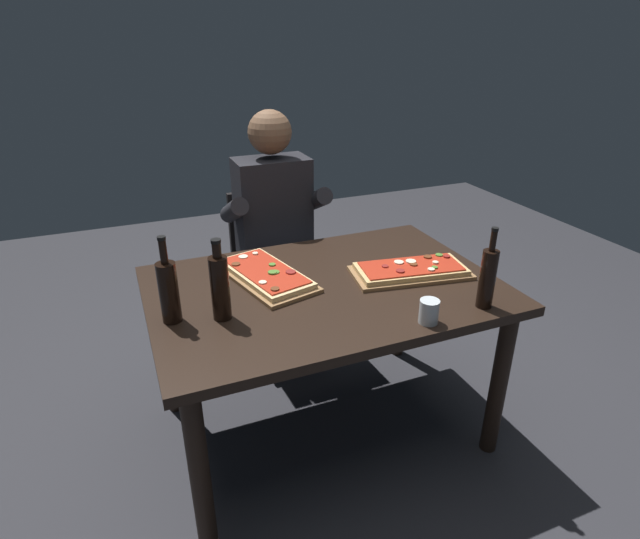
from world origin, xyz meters
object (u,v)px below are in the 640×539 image
at_px(tumbler_near_camera, 429,313).
at_px(seated_diner, 276,226).
at_px(vinegar_bottle_green, 220,286).
at_px(oil_bottle_amber, 488,277).
at_px(diner_chair, 271,261).
at_px(dining_table, 325,306).
at_px(pizza_rectangular_front, 411,270).
at_px(pizza_rectangular_left, 265,274).
at_px(wine_bottle_dark, 169,290).

distance_m(tumbler_near_camera, seated_diner, 1.16).
bearing_deg(seated_diner, vinegar_bottle_green, -119.61).
distance_m(oil_bottle_amber, vinegar_bottle_green, 0.97).
relative_size(vinegar_bottle_green, diner_chair, 0.35).
xyz_separation_m(dining_table, pizza_rectangular_front, (0.38, -0.05, 0.12)).
bearing_deg(oil_bottle_amber, dining_table, 141.53).
distance_m(pizza_rectangular_left, oil_bottle_amber, 0.88).
bearing_deg(oil_bottle_amber, vinegar_bottle_green, 162.60).
height_order(pizza_rectangular_front, wine_bottle_dark, wine_bottle_dark).
bearing_deg(diner_chair, vinegar_bottle_green, -116.41).
height_order(vinegar_bottle_green, seated_diner, seated_diner).
height_order(pizza_rectangular_front, diner_chair, diner_chair).
height_order(tumbler_near_camera, diner_chair, diner_chair).
distance_m(tumbler_near_camera, diner_chair, 1.31).
bearing_deg(tumbler_near_camera, seated_diner, 99.79).
distance_m(pizza_rectangular_front, wine_bottle_dark, 0.99).
height_order(dining_table, diner_chair, diner_chair).
xyz_separation_m(oil_bottle_amber, tumbler_near_camera, (-0.26, -0.02, -0.08)).
bearing_deg(pizza_rectangular_left, seated_diner, 68.02).
relative_size(pizza_rectangular_front, diner_chair, 0.60).
relative_size(wine_bottle_dark, vinegar_bottle_green, 1.06).
bearing_deg(pizza_rectangular_front, pizza_rectangular_left, 161.31).
height_order(dining_table, wine_bottle_dark, wine_bottle_dark).
height_order(pizza_rectangular_front, oil_bottle_amber, oil_bottle_amber).
bearing_deg(dining_table, tumbler_near_camera, -60.62).
xyz_separation_m(oil_bottle_amber, diner_chair, (-0.45, 1.24, -0.38)).
height_order(dining_table, vinegar_bottle_green, vinegar_bottle_green).
bearing_deg(diner_chair, wine_bottle_dark, -125.44).
bearing_deg(dining_table, wine_bottle_dark, -175.61).
height_order(dining_table, seated_diner, seated_diner).
height_order(wine_bottle_dark, diner_chair, wine_bottle_dark).
bearing_deg(vinegar_bottle_green, diner_chair, 63.59).
xyz_separation_m(pizza_rectangular_front, tumbler_near_camera, (-0.15, -0.36, 0.02)).
distance_m(wine_bottle_dark, vinegar_bottle_green, 0.18).
bearing_deg(vinegar_bottle_green, oil_bottle_amber, -17.40).
bearing_deg(diner_chair, tumbler_near_camera, -81.13).
height_order(pizza_rectangular_front, tumbler_near_camera, tumbler_near_camera).
bearing_deg(vinegar_bottle_green, tumbler_near_camera, -24.84).
bearing_deg(pizza_rectangular_front, seated_diner, 113.85).
distance_m(oil_bottle_amber, seated_diner, 1.22).
relative_size(pizza_rectangular_left, seated_diner, 0.40).
xyz_separation_m(vinegar_bottle_green, seated_diner, (0.47, 0.83, -0.13)).
height_order(dining_table, tumbler_near_camera, tumbler_near_camera).
distance_m(pizza_rectangular_front, vinegar_bottle_green, 0.83).
distance_m(pizza_rectangular_left, seated_diner, 0.63).
xyz_separation_m(wine_bottle_dark, diner_chair, (0.64, 0.90, -0.38)).
bearing_deg(pizza_rectangular_front, vinegar_bottle_green, -176.47).
relative_size(pizza_rectangular_front, oil_bottle_amber, 1.67).
bearing_deg(seated_diner, dining_table, -92.45).
bearing_deg(pizza_rectangular_left, wine_bottle_dark, -154.01).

